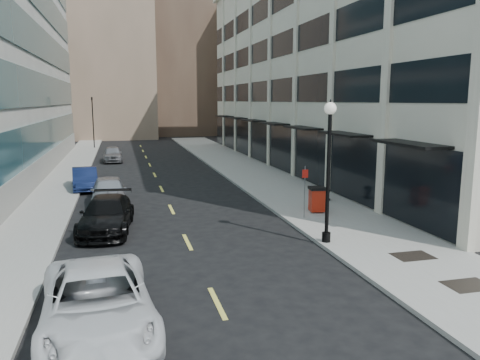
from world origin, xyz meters
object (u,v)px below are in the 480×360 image
car_white_van (97,303)px  trash_bin (317,198)px  car_grey_sedan (113,154)px  lamppost (329,160)px  car_black_pickup (107,215)px  car_silver_sedan (109,191)px  urn_planter (326,193)px  traffic_signal (92,100)px  car_blue_sedan (85,179)px  sign_post (305,185)px

car_white_van → trash_bin: 14.27m
car_grey_sedan → lamppost: lamppost is taller
car_black_pickup → car_silver_sedan: 5.27m
car_white_van → urn_planter: bearing=42.2°
trash_bin → car_black_pickup: bearing=-169.4°
car_silver_sedan → trash_bin: size_ratio=3.66×
traffic_signal → urn_planter: 37.65m
car_grey_sedan → lamppost: (8.50, -28.80, 2.72)m
car_black_pickup → car_grey_sedan: bearing=96.3°
car_black_pickup → car_blue_sedan: 10.63m
car_black_pickup → car_grey_sedan: 24.51m
car_white_van → trash_bin: bearing=40.1°
car_blue_sedan → urn_planter: car_blue_sedan is taller
car_silver_sedan → car_grey_sedan: (0.00, 19.24, -0.06)m
car_blue_sedan → urn_planter: size_ratio=6.01×
car_silver_sedan → urn_planter: bearing=-12.8°
car_silver_sedan → urn_planter: (11.80, -2.29, -0.21)m
car_white_van → lamppost: (8.50, 5.19, 2.65)m
sign_post → urn_planter: 4.42m
car_black_pickup → car_grey_sedan: car_black_pickup is taller
car_silver_sedan → sign_post: size_ratio=1.88×
traffic_signal → lamppost: (10.80, -41.80, -2.27)m
lamppost → traffic_signal: bearing=104.5°
car_black_pickup → traffic_signal: bearing=99.8°
car_white_van → trash_bin: (10.18, 9.99, 0.04)m
traffic_signal → car_white_van: bearing=-87.2°
traffic_signal → lamppost: size_ratio=1.24×
urn_planter → car_grey_sedan: bearing=118.7°
car_grey_sedan → urn_planter: 24.55m
car_white_van → car_silver_sedan: car_white_van is taller
lamppost → trash_bin: bearing=70.7°
traffic_signal → trash_bin: size_ratio=5.46×
car_black_pickup → lamppost: 9.90m
traffic_signal → car_silver_sedan: size_ratio=1.49×
traffic_signal → car_grey_sedan: bearing=-80.0°
urn_planter → lamppost: bearing=-114.4°
car_white_van → trash_bin: size_ratio=4.51×
car_blue_sedan → car_grey_sedan: size_ratio=1.00×
car_blue_sedan → car_grey_sedan: car_grey_sedan is taller
trash_bin → lamppost: lamppost is taller
car_white_van → sign_post: size_ratio=2.32×
car_white_van → car_blue_sedan: car_white_van is taller
car_grey_sedan → car_blue_sedan: bearing=-97.0°
car_white_van → sign_post: sign_post is taller
car_silver_sedan → lamppost: bearing=-50.2°
car_white_van → lamppost: 10.31m
trash_bin → lamppost: 5.72m
car_black_pickup → sign_post: (9.16, -0.37, 1.00)m
lamppost → sign_post: (0.66, 3.92, -1.70)m
lamppost → urn_planter: lamppost is taller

